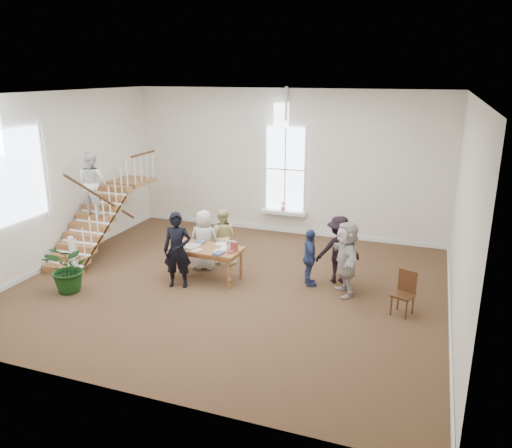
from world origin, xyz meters
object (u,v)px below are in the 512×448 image
at_px(police_officer, 177,250).
at_px(floor_plant, 69,268).
at_px(person_yellow, 223,236).
at_px(woman_cluster_b, 338,250).
at_px(library_table, 207,251).
at_px(elderly_woman, 204,240).
at_px(woman_cluster_c, 346,258).
at_px(woman_cluster_a, 310,258).
at_px(side_chair, 405,290).

relative_size(police_officer, floor_plant, 1.55).
xyz_separation_m(person_yellow, woman_cluster_b, (3.14, -0.18, 0.08)).
height_order(library_table, elderly_woman, elderly_woman).
relative_size(police_officer, person_yellow, 1.21).
xyz_separation_m(woman_cluster_b, floor_plant, (-5.77, -2.71, -0.24)).
height_order(library_table, woman_cluster_c, woman_cluster_c).
relative_size(woman_cluster_a, side_chair, 1.48).
relative_size(person_yellow, woman_cluster_c, 0.86).
height_order(woman_cluster_c, floor_plant, woman_cluster_c).
bearing_deg(floor_plant, library_table, 33.80).
relative_size(woman_cluster_b, woman_cluster_c, 0.95).
bearing_deg(elderly_woman, police_officer, 76.48).
distance_m(police_officer, woman_cluster_b, 3.88).
distance_m(person_yellow, woman_cluster_c, 3.55).
bearing_deg(woman_cluster_b, library_table, -10.22).
bearing_deg(woman_cluster_c, police_officer, -102.41).
bearing_deg(police_officer, side_chair, -10.96).
relative_size(library_table, person_yellow, 1.18).
distance_m(woman_cluster_c, floor_plant, 6.41).
bearing_deg(elderly_woman, floor_plant, 36.91).
height_order(police_officer, floor_plant, police_officer).
distance_m(person_yellow, floor_plant, 3.91).
relative_size(police_officer, side_chair, 1.93).
distance_m(woman_cluster_a, woman_cluster_c, 0.94).
distance_m(elderly_woman, person_yellow, 0.58).
distance_m(police_officer, woman_cluster_a, 3.16).
bearing_deg(person_yellow, police_officer, 71.04).
bearing_deg(police_officer, floor_plant, -167.79).
relative_size(woman_cluster_b, floor_plant, 1.41).
bearing_deg(side_chair, woman_cluster_a, -178.39).
bearing_deg(floor_plant, woman_cluster_a, 23.64).
bearing_deg(police_officer, woman_cluster_a, 5.80).
height_order(library_table, police_officer, police_officer).
xyz_separation_m(library_table, side_chair, (4.75, -0.28, -0.21)).
bearing_deg(woman_cluster_c, library_table, -111.26).
bearing_deg(woman_cluster_c, floor_plant, -97.08).
bearing_deg(woman_cluster_a, side_chair, -132.59).
height_order(woman_cluster_a, woman_cluster_b, woman_cluster_b).
xyz_separation_m(library_table, person_yellow, (-0.05, 1.10, 0.02)).
distance_m(woman_cluster_a, woman_cluster_b, 0.76).
height_order(woman_cluster_b, floor_plant, woman_cluster_b).
bearing_deg(library_table, woman_cluster_b, 19.34).
distance_m(library_table, side_chair, 4.77).
distance_m(library_table, elderly_woman, 0.70).
bearing_deg(person_yellow, floor_plant, 41.72).
xyz_separation_m(woman_cluster_a, woman_cluster_c, (0.90, -0.20, 0.17)).
bearing_deg(person_yellow, woman_cluster_a, 159.98).
height_order(elderly_woman, woman_cluster_b, woman_cluster_b).
xyz_separation_m(elderly_woman, woman_cluster_c, (3.74, -0.33, 0.09)).
height_order(person_yellow, floor_plant, person_yellow).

